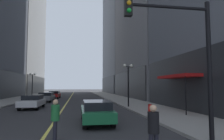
{
  "coord_description": "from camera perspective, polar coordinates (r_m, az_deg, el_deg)",
  "views": [
    {
      "loc": [
        1.42,
        -3.35,
        2.2
      ],
      "look_at": [
        8.22,
        37.67,
        5.45
      ],
      "focal_mm": 32.87,
      "sensor_mm": 36.0,
      "label": 1
    }
  ],
  "objects": [
    {
      "name": "ground_plane",
      "position": [
        38.44,
        -11.61,
        -7.66
      ],
      "size": [
        200.0,
        200.0,
        0.0
      ],
      "primitive_type": "plane",
      "color": "#2D2D30"
    },
    {
      "name": "sidewalk_left",
      "position": [
        39.61,
        -23.72,
        -7.17
      ],
      "size": [
        4.5,
        78.0,
        0.15
      ],
      "primitive_type": "cube",
      "color": "gray",
      "rests_on": "ground"
    },
    {
      "name": "car_white",
      "position": [
        21.66,
        -21.23,
        -8.08
      ],
      "size": [
        1.89,
        4.43,
        1.32
      ],
      "color": "silver",
      "rests_on": "ground"
    },
    {
      "name": "pedestrian_in_black_coat",
      "position": [
        6.45,
        11.46,
        -15.54
      ],
      "size": [
        0.35,
        0.35,
        1.64
      ],
      "color": "black",
      "rests_on": "ground"
    },
    {
      "name": "lane_centre_stripe",
      "position": [
        38.44,
        -11.61,
        -7.65
      ],
      "size": [
        0.16,
        70.0,
        0.01
      ],
      "primitive_type": "cube",
      "color": "#E5D64C",
      "rests_on": "ground"
    },
    {
      "name": "traffic_light_near_right",
      "position": [
        8.28,
        19.28,
        6.54
      ],
      "size": [
        3.43,
        0.35,
        5.65
      ],
      "color": "black",
      "rests_on": "ground"
    },
    {
      "name": "car_grey",
      "position": [
        30.21,
        -17.88,
        -7.06
      ],
      "size": [
        2.06,
        4.56,
        1.32
      ],
      "color": "slate",
      "rests_on": "ground"
    },
    {
      "name": "sidewalk_right",
      "position": [
        39.02,
        0.69,
        -7.59
      ],
      "size": [
        4.5,
        78.0,
        0.15
      ],
      "primitive_type": "cube",
      "color": "gray",
      "rests_on": "ground"
    },
    {
      "name": "storefront_awning_right",
      "position": [
        18.06,
        17.89,
        -1.75
      ],
      "size": [
        1.6,
        5.16,
        3.12
      ],
      "color": "#B21414",
      "rests_on": "ground"
    },
    {
      "name": "fire_hydrant_right",
      "position": [
        16.29,
        10.51,
        -10.73
      ],
      "size": [
        0.28,
        0.28,
        0.8
      ],
      "primitive_type": "cylinder",
      "color": "red",
      "rests_on": "ground"
    },
    {
      "name": "pedestrian_in_green_parka",
      "position": [
        8.76,
        -15.52,
        -12.42
      ],
      "size": [
        0.35,
        0.35,
        1.66
      ],
      "color": "black",
      "rests_on": "ground"
    },
    {
      "name": "street_lamp_right_mid",
      "position": [
        20.71,
        4.53,
        -1.52
      ],
      "size": [
        1.06,
        0.36,
        4.43
      ],
      "color": "black",
      "rests_on": "ground"
    },
    {
      "name": "street_lamp_left_far",
      "position": [
        38.14,
        -21.26,
        -2.57
      ],
      "size": [
        1.06,
        0.36,
        4.43
      ],
      "color": "black",
      "rests_on": "ground"
    },
    {
      "name": "building_right_far",
      "position": [
        69.29,
        3.57,
        15.7
      ],
      "size": [
        11.46,
        26.0,
        52.34
      ],
      "color": "slate",
      "rests_on": "ground"
    },
    {
      "name": "car_green",
      "position": [
        12.46,
        -4.4,
        -11.27
      ],
      "size": [
        1.74,
        4.71,
        1.32
      ],
      "color": "#196038",
      "rests_on": "ground"
    },
    {
      "name": "car_red",
      "position": [
        38.45,
        -15.73,
        -6.51
      ],
      "size": [
        2.0,
        4.15,
        1.32
      ],
      "color": "#B21919",
      "rests_on": "ground"
    }
  ]
}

